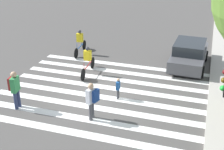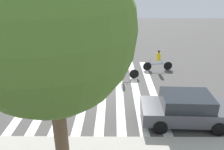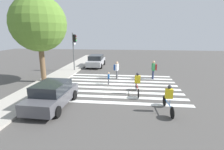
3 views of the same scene
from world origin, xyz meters
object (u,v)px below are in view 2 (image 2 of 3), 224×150
(pedestrian_adult_tall_backpack, at_px, (54,76))
(car_parked_far_curb, at_px, (185,109))
(cyclist_mid_street, at_px, (122,67))
(street_tree, at_px, (49,31))
(pedestrian_adult_yellow_jacket, at_px, (64,57))
(cyclist_far_lane, at_px, (158,60))
(pedestrian_adult_blue_shirt, at_px, (87,86))

(pedestrian_adult_tall_backpack, relative_size, car_parked_far_curb, 0.40)
(cyclist_mid_street, bearing_deg, street_tree, 70.89)
(street_tree, bearing_deg, pedestrian_adult_tall_backpack, -73.51)
(street_tree, xyz_separation_m, pedestrian_adult_tall_backpack, (1.93, -6.51, -4.14))
(pedestrian_adult_yellow_jacket, bearing_deg, cyclist_far_lane, 171.48)
(pedestrian_adult_blue_shirt, xyz_separation_m, car_parked_far_curb, (-5.03, 2.82, 0.17))
(pedestrian_adult_tall_backpack, bearing_deg, street_tree, -56.42)
(pedestrian_adult_tall_backpack, relative_size, pedestrian_adult_yellow_jacket, 0.94)
(cyclist_far_lane, bearing_deg, pedestrian_adult_blue_shirt, 34.85)
(pedestrian_adult_blue_shirt, bearing_deg, pedestrian_adult_yellow_jacket, -61.93)
(pedestrian_adult_blue_shirt, height_order, pedestrian_adult_yellow_jacket, pedestrian_adult_yellow_jacket)
(pedestrian_adult_yellow_jacket, xyz_separation_m, cyclist_mid_street, (-4.40, 1.69, -0.18))
(pedestrian_adult_tall_backpack, distance_m, cyclist_far_lane, 7.90)
(pedestrian_adult_tall_backpack, height_order, cyclist_mid_street, pedestrian_adult_tall_backpack)
(pedestrian_adult_tall_backpack, bearing_deg, car_parked_far_curb, -8.18)
(cyclist_mid_street, bearing_deg, car_parked_far_curb, 114.66)
(pedestrian_adult_blue_shirt, distance_m, pedestrian_adult_yellow_jacket, 4.67)
(pedestrian_adult_yellow_jacket, relative_size, cyclist_far_lane, 0.78)
(pedestrian_adult_yellow_jacket, bearing_deg, pedestrian_adult_blue_shirt, 109.93)
(cyclist_far_lane, xyz_separation_m, car_parked_far_curb, (-0.01, 6.89, -0.10))
(pedestrian_adult_yellow_jacket, height_order, cyclist_far_lane, pedestrian_adult_yellow_jacket)
(car_parked_far_curb, bearing_deg, pedestrian_adult_yellow_jacket, -41.58)
(cyclist_mid_street, relative_size, cyclist_far_lane, 1.05)
(pedestrian_adult_blue_shirt, distance_m, car_parked_far_curb, 5.77)
(cyclist_far_lane, bearing_deg, cyclist_mid_street, 26.34)
(pedestrian_adult_tall_backpack, xyz_separation_m, pedestrian_adult_yellow_jacket, (0.17, -3.59, 0.06))
(cyclist_far_lane, bearing_deg, car_parked_far_curb, 85.91)
(pedestrian_adult_blue_shirt, distance_m, cyclist_mid_street, 3.27)
(pedestrian_adult_tall_backpack, distance_m, pedestrian_adult_blue_shirt, 2.13)
(pedestrian_adult_tall_backpack, bearing_deg, pedestrian_adult_yellow_jacket, 109.72)
(street_tree, height_order, car_parked_far_curb, street_tree)
(cyclist_mid_street, bearing_deg, pedestrian_adult_blue_shirt, 43.81)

